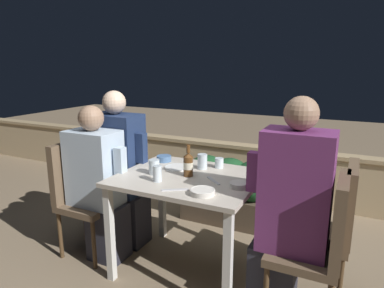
{
  "coord_description": "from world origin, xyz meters",
  "views": [
    {
      "loc": [
        1.03,
        -2.06,
        1.51
      ],
      "look_at": [
        0.0,
        0.06,
        0.96
      ],
      "focal_mm": 32.0,
      "sensor_mm": 36.0,
      "label": 1
    }
  ],
  "objects_px": {
    "chair_right_far": "(334,220)",
    "chair_left_far": "(103,178)",
    "beer_bottle": "(189,164)",
    "person_blue_shirt": "(99,184)",
    "potted_plant": "(107,178)",
    "person_purple_stripe": "(289,210)",
    "chair_right_near": "(322,239)",
    "chair_left_near": "(80,188)",
    "person_navy_jumper": "(120,169)"
  },
  "relations": [
    {
      "from": "person_purple_stripe",
      "to": "beer_bottle",
      "type": "bearing_deg",
      "value": 168.69
    },
    {
      "from": "chair_right_near",
      "to": "chair_right_far",
      "type": "relative_size",
      "value": 1.0
    },
    {
      "from": "person_navy_jumper",
      "to": "potted_plant",
      "type": "relative_size",
      "value": 2.12
    },
    {
      "from": "person_purple_stripe",
      "to": "potted_plant",
      "type": "height_order",
      "value": "person_purple_stripe"
    },
    {
      "from": "chair_right_far",
      "to": "chair_right_near",
      "type": "bearing_deg",
      "value": -98.19
    },
    {
      "from": "chair_right_far",
      "to": "person_navy_jumper",
      "type": "bearing_deg",
      "value": 179.8
    },
    {
      "from": "chair_right_far",
      "to": "chair_left_far",
      "type": "bearing_deg",
      "value": 179.82
    },
    {
      "from": "person_purple_stripe",
      "to": "potted_plant",
      "type": "xyz_separation_m",
      "value": [
        -1.91,
        0.67,
        -0.3
      ]
    },
    {
      "from": "chair_right_near",
      "to": "person_purple_stripe",
      "type": "relative_size",
      "value": 0.68
    },
    {
      "from": "person_purple_stripe",
      "to": "beer_bottle",
      "type": "relative_size",
      "value": 5.91
    },
    {
      "from": "person_navy_jumper",
      "to": "chair_right_near",
      "type": "xyz_separation_m",
      "value": [
        1.63,
        -0.28,
        -0.11
      ]
    },
    {
      "from": "chair_left_far",
      "to": "person_purple_stripe",
      "type": "bearing_deg",
      "value": -9.83
    },
    {
      "from": "chair_left_far",
      "to": "potted_plant",
      "type": "xyz_separation_m",
      "value": [
        -0.28,
        0.38,
        -0.16
      ]
    },
    {
      "from": "chair_left_far",
      "to": "chair_right_far",
      "type": "height_order",
      "value": "same"
    },
    {
      "from": "chair_left_near",
      "to": "chair_right_far",
      "type": "xyz_separation_m",
      "value": [
        1.87,
        0.27,
        0.0
      ]
    },
    {
      "from": "chair_left_near",
      "to": "person_purple_stripe",
      "type": "distance_m",
      "value": 1.64
    },
    {
      "from": "person_navy_jumper",
      "to": "potted_plant",
      "type": "bearing_deg",
      "value": 141.06
    },
    {
      "from": "chair_right_far",
      "to": "potted_plant",
      "type": "distance_m",
      "value": 2.19
    },
    {
      "from": "chair_right_far",
      "to": "beer_bottle",
      "type": "distance_m",
      "value": 1.01
    },
    {
      "from": "chair_right_near",
      "to": "person_blue_shirt",
      "type": "bearing_deg",
      "value": 179.72
    },
    {
      "from": "chair_left_near",
      "to": "person_blue_shirt",
      "type": "height_order",
      "value": "person_blue_shirt"
    },
    {
      "from": "potted_plant",
      "to": "chair_left_far",
      "type": "bearing_deg",
      "value": -53.87
    },
    {
      "from": "chair_right_far",
      "to": "beer_bottle",
      "type": "relative_size",
      "value": 4.03
    },
    {
      "from": "chair_left_far",
      "to": "person_purple_stripe",
      "type": "height_order",
      "value": "person_purple_stripe"
    },
    {
      "from": "beer_bottle",
      "to": "person_purple_stripe",
      "type": "bearing_deg",
      "value": -11.31
    },
    {
      "from": "chair_left_near",
      "to": "chair_right_near",
      "type": "bearing_deg",
      "value": -0.25
    },
    {
      "from": "person_navy_jumper",
      "to": "beer_bottle",
      "type": "distance_m",
      "value": 0.74
    },
    {
      "from": "chair_right_near",
      "to": "beer_bottle",
      "type": "distance_m",
      "value": 0.98
    },
    {
      "from": "chair_right_far",
      "to": "potted_plant",
      "type": "bearing_deg",
      "value": 169.7
    },
    {
      "from": "chair_left_far",
      "to": "potted_plant",
      "type": "distance_m",
      "value": 0.5
    },
    {
      "from": "chair_right_near",
      "to": "beer_bottle",
      "type": "bearing_deg",
      "value": 171.02
    },
    {
      "from": "chair_left_near",
      "to": "chair_right_far",
      "type": "relative_size",
      "value": 1.0
    },
    {
      "from": "potted_plant",
      "to": "chair_right_near",
      "type": "bearing_deg",
      "value": -17.57
    },
    {
      "from": "chair_left_near",
      "to": "person_blue_shirt",
      "type": "xyz_separation_m",
      "value": [
        0.2,
        0.0,
        0.07
      ]
    },
    {
      "from": "person_navy_jumper",
      "to": "potted_plant",
      "type": "xyz_separation_m",
      "value": [
        -0.48,
        0.38,
        -0.28
      ]
    },
    {
      "from": "person_blue_shirt",
      "to": "potted_plant",
      "type": "xyz_separation_m",
      "value": [
        -0.48,
        0.66,
        -0.23
      ]
    },
    {
      "from": "person_blue_shirt",
      "to": "person_navy_jumper",
      "type": "distance_m",
      "value": 0.28
    },
    {
      "from": "person_purple_stripe",
      "to": "chair_left_far",
      "type": "bearing_deg",
      "value": 170.17
    },
    {
      "from": "person_blue_shirt",
      "to": "chair_right_near",
      "type": "distance_m",
      "value": 1.63
    },
    {
      "from": "person_navy_jumper",
      "to": "potted_plant",
      "type": "distance_m",
      "value": 0.67
    },
    {
      "from": "chair_left_far",
      "to": "chair_right_near",
      "type": "height_order",
      "value": "same"
    },
    {
      "from": "chair_left_near",
      "to": "chair_left_far",
      "type": "relative_size",
      "value": 1.0
    },
    {
      "from": "person_blue_shirt",
      "to": "person_purple_stripe",
      "type": "bearing_deg",
      "value": -0.32
    },
    {
      "from": "chair_left_far",
      "to": "person_blue_shirt",
      "type": "bearing_deg",
      "value": -54.34
    },
    {
      "from": "chair_right_far",
      "to": "beer_bottle",
      "type": "xyz_separation_m",
      "value": [
        -0.96,
        -0.13,
        0.28
      ]
    },
    {
      "from": "chair_left_far",
      "to": "chair_right_far",
      "type": "xyz_separation_m",
      "value": [
        1.87,
        -0.01,
        0.0
      ]
    },
    {
      "from": "person_purple_stripe",
      "to": "chair_left_near",
      "type": "bearing_deg",
      "value": 179.72
    },
    {
      "from": "person_navy_jumper",
      "to": "chair_left_far",
      "type": "bearing_deg",
      "value": 180.0
    },
    {
      "from": "person_blue_shirt",
      "to": "chair_right_near",
      "type": "bearing_deg",
      "value": -0.28
    },
    {
      "from": "person_purple_stripe",
      "to": "potted_plant",
      "type": "bearing_deg",
      "value": 160.77
    }
  ]
}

